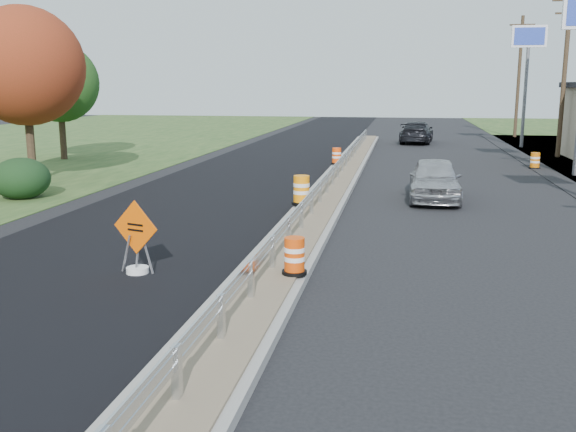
% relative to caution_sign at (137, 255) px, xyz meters
% --- Properties ---
extents(ground, '(140.00, 140.00, 0.00)m').
position_rel_caution_sign_xyz_m(ground, '(3.00, 2.24, -0.42)').
color(ground, black).
rests_on(ground, ground).
extents(milled_overlay, '(7.20, 120.00, 0.01)m').
position_rel_caution_sign_xyz_m(milled_overlay, '(-1.40, 12.24, -0.41)').
color(milled_overlay, black).
rests_on(milled_overlay, ground).
extents(median, '(1.60, 55.00, 0.23)m').
position_rel_caution_sign_xyz_m(median, '(3.00, 10.24, -0.31)').
color(median, gray).
rests_on(median, ground).
extents(guardrail, '(0.10, 46.15, 0.72)m').
position_rel_caution_sign_xyz_m(guardrail, '(3.00, 11.24, 0.31)').
color(guardrail, silver).
rests_on(guardrail, median).
extents(pylon_sign_north, '(2.20, 0.30, 7.90)m').
position_rel_caution_sign_xyz_m(pylon_sign_north, '(13.50, 32.24, 6.06)').
color(pylon_sign_north, slate).
rests_on(pylon_sign_north, ground).
extents(utility_pole_nmid, '(1.90, 0.26, 9.40)m').
position_rel_caution_sign_xyz_m(utility_pole_nmid, '(14.50, 26.24, 4.52)').
color(utility_pole_nmid, '#473523').
rests_on(utility_pole_nmid, ground).
extents(utility_pole_north, '(1.90, 0.26, 9.40)m').
position_rel_caution_sign_xyz_m(utility_pole_north, '(14.50, 41.24, 4.52)').
color(utility_pole_north, '#473523').
rests_on(utility_pole_north, ground).
extents(hedge_north, '(2.09, 2.09, 1.52)m').
position_rel_caution_sign_xyz_m(hedge_north, '(-8.00, 8.24, 0.34)').
color(hedge_north, black).
rests_on(hedge_north, ground).
extents(tree_near_red, '(4.95, 4.95, 7.35)m').
position_rel_caution_sign_xyz_m(tree_near_red, '(-10.00, 12.24, 4.45)').
color(tree_near_red, '#473523').
rests_on(tree_near_red, ground).
extents(tree_near_back, '(4.29, 4.29, 6.37)m').
position_rel_caution_sign_xyz_m(tree_near_back, '(-13.00, 20.24, 3.79)').
color(tree_near_back, '#473523').
rests_on(tree_near_back, ground).
extents(caution_sign, '(1.14, 0.50, 1.64)m').
position_rel_caution_sign_xyz_m(caution_sign, '(0.00, 0.00, 0.00)').
color(caution_sign, white).
rests_on(caution_sign, ground).
extents(barrel_median_near, '(0.53, 0.53, 0.77)m').
position_rel_caution_sign_xyz_m(barrel_median_near, '(3.55, -0.17, 0.18)').
color(barrel_median_near, black).
rests_on(barrel_median_near, median).
extents(barrel_median_mid, '(0.65, 0.65, 0.96)m').
position_rel_caution_sign_xyz_m(barrel_median_mid, '(2.45, 7.72, 0.27)').
color(barrel_median_mid, black).
rests_on(barrel_median_mid, median).
extents(barrel_median_far, '(0.55, 0.55, 0.81)m').
position_rel_caution_sign_xyz_m(barrel_median_far, '(2.45, 18.96, 0.20)').
color(barrel_median_far, black).
rests_on(barrel_median_far, median).
extents(barrel_shoulder_mid, '(0.55, 0.55, 0.81)m').
position_rel_caution_sign_xyz_m(barrel_shoulder_mid, '(12.20, 20.67, -0.03)').
color(barrel_shoulder_mid, black).
rests_on(barrel_shoulder_mid, ground).
extents(car_silver, '(1.84, 4.47, 1.52)m').
position_rel_caution_sign_xyz_m(car_silver, '(6.86, 10.68, 0.34)').
color(car_silver, '#ADADB2').
rests_on(car_silver, ground).
extents(car_dark_far, '(2.64, 5.54, 1.56)m').
position_rel_caution_sign_xyz_m(car_dark_far, '(6.63, 34.50, 0.36)').
color(car_dark_far, black).
rests_on(car_dark_far, ground).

